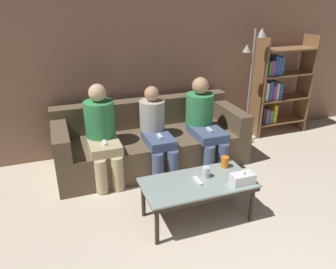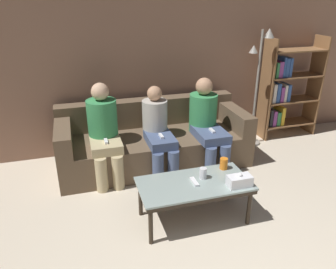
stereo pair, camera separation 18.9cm
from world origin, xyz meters
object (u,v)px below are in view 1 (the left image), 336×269
(couch, at_px, (150,142))
(cup_near_left, at_px, (206,172))
(tissue_box, at_px, (242,178))
(cup_near_right, at_px, (225,162))
(standing_lamp, at_px, (252,75))
(game_remote, at_px, (198,181))
(seated_person_left_end, at_px, (102,131))
(bookshelf, at_px, (276,88))
(coffee_table, at_px, (198,186))
(seated_person_mid_right, at_px, (203,120))
(seated_person_mid_left, at_px, (156,130))

(couch, relative_size, cup_near_left, 21.58)
(couch, distance_m, tissue_box, 1.51)
(cup_near_right, distance_m, standing_lamp, 1.73)
(tissue_box, xyz_separation_m, game_remote, (-0.37, 0.16, -0.04))
(standing_lamp, xyz_separation_m, seated_person_left_end, (-2.14, -0.35, -0.39))
(cup_near_left, height_order, game_remote, cup_near_left)
(cup_near_left, bearing_deg, bookshelf, 38.80)
(coffee_table, distance_m, seated_person_left_end, 1.30)
(tissue_box, distance_m, seated_person_left_end, 1.64)
(coffee_table, relative_size, cup_near_left, 9.69)
(bookshelf, bearing_deg, seated_person_left_end, -169.61)
(cup_near_left, bearing_deg, seated_person_mid_right, 66.03)
(coffee_table, relative_size, cup_near_right, 9.15)
(game_remote, xyz_separation_m, seated_person_left_end, (-0.70, 1.07, 0.17))
(seated_person_left_end, bearing_deg, seated_person_mid_left, -3.86)
(tissue_box, height_order, seated_person_left_end, seated_person_left_end)
(couch, relative_size, bookshelf, 1.59)
(game_remote, distance_m, standing_lamp, 2.10)
(bookshelf, distance_m, standing_lamp, 0.62)
(tissue_box, bearing_deg, seated_person_mid_right, 81.78)
(couch, bearing_deg, coffee_table, -86.59)
(seated_person_left_end, bearing_deg, game_remote, -56.98)
(tissue_box, xyz_separation_m, standing_lamp, (1.07, 1.59, 0.52))
(couch, bearing_deg, cup_near_right, -67.95)
(cup_near_left, xyz_separation_m, seated_person_left_end, (-0.80, 1.02, 0.13))
(cup_near_left, xyz_separation_m, bookshelf, (1.88, 1.51, 0.25))
(tissue_box, distance_m, seated_person_mid_left, 1.28)
(standing_lamp, bearing_deg, seated_person_mid_right, -157.22)
(couch, distance_m, game_remote, 1.27)
(couch, bearing_deg, seated_person_left_end, -162.82)
(couch, xyz_separation_m, seated_person_mid_left, (0.00, -0.23, 0.26))
(seated_person_left_end, bearing_deg, couch, 17.18)
(bookshelf, xyz_separation_m, seated_person_mid_left, (-2.06, -0.53, -0.17))
(standing_lamp, xyz_separation_m, seated_person_mid_right, (-0.90, -0.38, -0.41))
(bookshelf, bearing_deg, cup_near_left, -141.20)
(seated_person_mid_left, height_order, seated_person_mid_right, seated_person_mid_right)
(cup_near_left, distance_m, seated_person_mid_left, 1.00)
(game_remote, distance_m, bookshelf, 2.54)
(cup_near_right, xyz_separation_m, seated_person_mid_right, (0.18, 0.88, 0.11))
(coffee_table, bearing_deg, cup_near_right, 23.83)
(game_remote, bearing_deg, cup_near_right, 23.83)
(cup_near_right, bearing_deg, seated_person_left_end, 139.60)
(cup_near_right, bearing_deg, couch, 112.05)
(standing_lamp, relative_size, seated_person_mid_left, 1.56)
(seated_person_mid_left, xyz_separation_m, seated_person_mid_right, (0.62, 0.01, 0.04))
(couch, xyz_separation_m, coffee_table, (0.08, -1.26, 0.08))
(couch, bearing_deg, seated_person_mid_left, -90.00)
(cup_near_right, relative_size, tissue_box, 0.52)
(game_remote, xyz_separation_m, standing_lamp, (1.44, 1.42, 0.56))
(game_remote, bearing_deg, seated_person_mid_right, 62.40)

